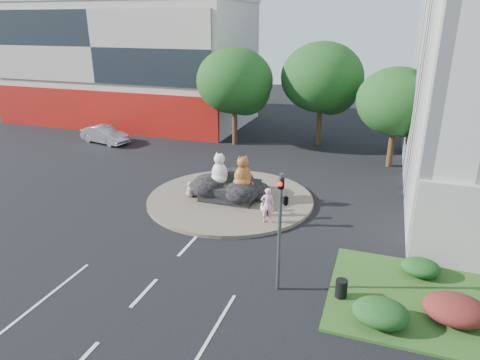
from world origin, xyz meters
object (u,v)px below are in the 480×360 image
object	(u,v)px
pedestrian_pink	(267,205)
litter_bin	(341,288)
kitten_calico	(190,189)
cat_white	(220,168)
pedestrian_dark	(266,202)
kitten_white	(265,204)
cat_tabby	(243,171)
parked_car	(105,135)

from	to	relation	value
pedestrian_pink	litter_bin	world-z (taller)	pedestrian_pink
kitten_calico	litter_bin	xyz separation A→B (m)	(9.85, -7.20, -0.21)
pedestrian_pink	cat_white	bearing A→B (deg)	-50.98
cat_white	pedestrian_dark	distance (m)	3.79
kitten_calico	kitten_white	bearing A→B (deg)	36.97
kitten_white	pedestrian_pink	xyz separation A→B (m)	(0.54, -1.37, 0.55)
kitten_calico	cat_tabby	bearing A→B (deg)	49.45
pedestrian_dark	litter_bin	size ratio (longest dim) A/B	2.06
kitten_white	parked_car	bearing A→B (deg)	126.24
kitten_calico	kitten_white	distance (m)	4.87
cat_white	parked_car	size ratio (longest dim) A/B	0.42
pedestrian_pink	pedestrian_dark	size ratio (longest dim) A/B	1.28
cat_tabby	kitten_calico	xyz separation A→B (m)	(-3.24, -0.36, -1.37)
litter_bin	parked_car	bearing A→B (deg)	143.94
pedestrian_pink	cat_tabby	bearing A→B (deg)	-64.20
parked_car	pedestrian_pink	bearing A→B (deg)	-108.85
pedestrian_dark	litter_bin	xyz separation A→B (m)	(4.80, -6.19, -0.47)
pedestrian_pink	parked_car	distance (m)	21.19
cat_tabby	kitten_white	size ratio (longest dim) A/B	2.35
kitten_white	parked_car	distance (m)	20.03
parked_car	litter_bin	bearing A→B (deg)	-113.33
cat_white	parked_car	world-z (taller)	cat_white
kitten_calico	pedestrian_pink	size ratio (longest dim) A/B	0.52
cat_white	pedestrian_dark	world-z (taller)	cat_white
cat_white	litter_bin	bearing A→B (deg)	-26.82
kitten_calico	kitten_white	xyz separation A→B (m)	(4.84, -0.52, -0.09)
cat_tabby	kitten_white	world-z (taller)	cat_tabby
cat_tabby	kitten_calico	size ratio (longest dim) A/B	1.95
parked_car	cat_tabby	bearing A→B (deg)	-106.33
litter_bin	cat_white	bearing A→B (deg)	136.51
cat_white	pedestrian_pink	size ratio (longest dim) A/B	1.00
kitten_calico	cat_white	bearing A→B (deg)	58.90
cat_tabby	litter_bin	distance (m)	10.16
cat_tabby	parked_car	bearing A→B (deg)	118.16
kitten_white	pedestrian_dark	distance (m)	0.63
cat_tabby	pedestrian_dark	bearing A→B (deg)	-69.88
cat_white	kitten_white	world-z (taller)	cat_white
pedestrian_pink	litter_bin	xyz separation A→B (m)	(4.47, -5.30, -0.68)
pedestrian_dark	kitten_calico	bearing A→B (deg)	8.90
cat_white	pedestrian_pink	bearing A→B (deg)	-16.62
pedestrian_dark	parked_car	world-z (taller)	pedestrian_dark
cat_tabby	litter_bin	bearing A→B (deg)	-81.61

